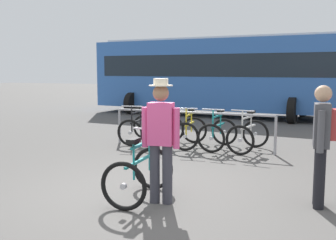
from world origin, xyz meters
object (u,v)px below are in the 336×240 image
(racked_bike_white, at_px, (248,135))
(person_with_featured_bike, at_px, (161,136))
(racked_bike_black, at_px, (138,128))
(pedestrian_with_backpack, at_px, (323,138))
(racked_bike_yellow, at_px, (190,132))
(featured_bicycle, at_px, (143,164))
(bus_distant, at_px, (216,72))
(racked_bike_teal, at_px, (218,133))
(racked_bike_blue, at_px, (163,130))

(racked_bike_white, distance_m, person_with_featured_bike, 4.08)
(racked_bike_black, distance_m, pedestrian_with_backpack, 5.59)
(racked_bike_yellow, distance_m, featured_bicycle, 3.92)
(person_with_featured_bike, relative_size, bus_distant, 0.17)
(racked_bike_yellow, distance_m, bus_distant, 7.08)
(racked_bike_white, xyz_separation_m, pedestrian_with_backpack, (1.61, -3.36, 0.57))
(pedestrian_with_backpack, bearing_deg, racked_bike_teal, 124.47)
(person_with_featured_bike, xyz_separation_m, bus_distant, (-2.18, 10.87, 0.79))
(featured_bicycle, height_order, pedestrian_with_backpack, pedestrian_with_backpack)
(racked_bike_blue, height_order, racked_bike_yellow, same)
(racked_bike_teal, relative_size, racked_bike_white, 0.97)
(racked_bike_yellow, relative_size, person_with_featured_bike, 0.68)
(racked_bike_black, relative_size, bus_distant, 0.11)
(racked_bike_yellow, height_order, person_with_featured_bike, person_with_featured_bike)
(featured_bicycle, relative_size, bus_distant, 0.12)
(racked_bike_blue, distance_m, person_with_featured_bike, 4.41)
(person_with_featured_bike, height_order, pedestrian_with_backpack, person_with_featured_bike)
(racked_bike_black, xyz_separation_m, racked_bike_teal, (2.10, -0.03, 0.00))
(pedestrian_with_backpack, xyz_separation_m, bus_distant, (-4.23, 10.21, 0.80))
(racked_bike_teal, xyz_separation_m, pedestrian_with_backpack, (2.31, -3.36, 0.57))
(pedestrian_with_backpack, relative_size, bus_distant, 0.16)
(racked_bike_blue, xyz_separation_m, featured_bicycle, (1.30, -3.88, 0.12))
(racked_bike_black, distance_m, bus_distant, 6.96)
(racked_bike_white, bearing_deg, bus_distant, 110.90)
(racked_bike_white, bearing_deg, racked_bike_teal, 179.29)
(racked_bike_teal, bearing_deg, person_with_featured_bike, -86.32)
(racked_bike_black, distance_m, racked_bike_white, 2.80)
(racked_bike_yellow, relative_size, racked_bike_white, 1.00)
(person_with_featured_bike, distance_m, bus_distant, 11.11)
(racked_bike_blue, bearing_deg, racked_bike_black, 179.29)
(racked_bike_yellow, bearing_deg, racked_bike_white, -0.71)
(racked_bike_teal, distance_m, racked_bike_white, 0.70)
(racked_bike_black, xyz_separation_m, person_with_featured_bike, (2.36, -4.05, 0.58))
(racked_bike_white, distance_m, bus_distant, 7.46)
(racked_bike_yellow, distance_m, racked_bike_white, 1.40)
(pedestrian_with_backpack, height_order, bus_distant, bus_distant)
(racked_bike_blue, height_order, racked_bike_white, same)
(racked_bike_yellow, xyz_separation_m, pedestrian_with_backpack, (3.01, -3.37, 0.57))
(racked_bike_white, distance_m, featured_bicycle, 3.94)
(racked_bike_yellow, bearing_deg, racked_bike_black, 179.29)
(racked_bike_black, xyz_separation_m, racked_bike_yellow, (1.40, -0.02, 0.00))
(pedestrian_with_backpack, bearing_deg, racked_bike_white, 115.64)
(pedestrian_with_backpack, bearing_deg, racked_bike_blue, 137.65)
(person_with_featured_bike, height_order, bus_distant, bus_distant)
(pedestrian_with_backpack, bearing_deg, bus_distant, 112.50)
(racked_bike_black, relative_size, racked_bike_white, 0.99)
(racked_bike_yellow, bearing_deg, bus_distant, 100.10)
(racked_bike_teal, bearing_deg, pedestrian_with_backpack, -55.53)
(racked_bike_blue, distance_m, bus_distant, 6.98)
(racked_bike_teal, bearing_deg, racked_bike_black, 179.29)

